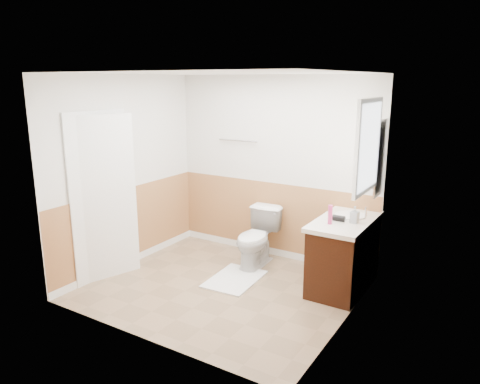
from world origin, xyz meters
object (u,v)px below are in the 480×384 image
Objects in this scene: bath_mat at (235,279)px; vanity_cabinet at (344,256)px; soap_dispenser at (355,215)px; toilet at (257,238)px; lotion_bottle at (330,215)px.

vanity_cabinet reaches higher than bath_mat.
toilet is at bearing 175.77° from soap_dispenser.
vanity_cabinet is 0.63m from lotion_bottle.
vanity_cabinet is 5.00× the size of lotion_bottle.
bath_mat is 4.16× the size of soap_dispenser.
lotion_bottle is (1.11, -0.29, 0.58)m from toilet.
toilet is 0.96× the size of bath_mat.
toilet is 1.21m from vanity_cabinet.
soap_dispenser is (0.22, 0.19, -0.01)m from lotion_bottle.
toilet is 1.28m from lotion_bottle.
toilet is at bearing 90.00° from bath_mat.
toilet is 4.01× the size of soap_dispenser.
toilet is 0.66m from bath_mat.
lotion_bottle is at bearing 12.91° from bath_mat.
bath_mat is at bearing -93.46° from toilet.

